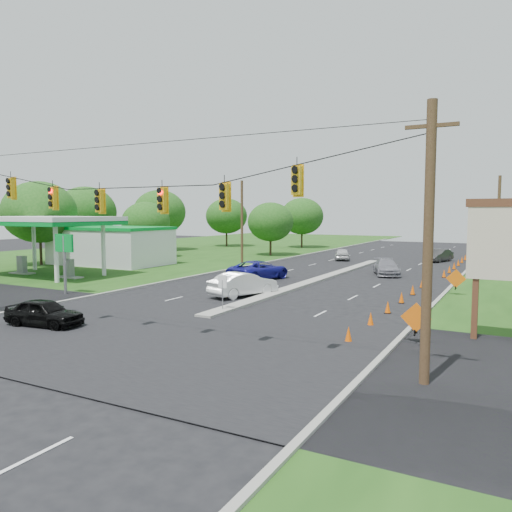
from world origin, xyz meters
The scene contains 40 objects.
ground centered at (0.00, 0.00, 0.00)m, with size 160.00×160.00×0.00m, color black.
grass_left centered at (-30.00, 20.00, 0.00)m, with size 40.00×160.00×0.06m, color #1E4714.
cross_street centered at (0.00, 0.00, 0.00)m, with size 160.00×14.00×0.02m, color black.
curb_left centered at (-10.10, 30.00, 0.00)m, with size 0.25×110.00×0.16m, color gray.
curb_right centered at (10.10, 30.00, 0.00)m, with size 0.25×110.00×0.16m, color gray.
median centered at (0.00, 21.00, 0.00)m, with size 1.00×34.00×0.18m, color gray.
median_sign centered at (0.00, 6.00, 1.46)m, with size 0.55×0.06×2.05m.
signal_span centered at (-0.05, -1.00, 4.97)m, with size 25.60×0.32×9.00m.
utility_pole_far_left centered at (-12.50, 30.00, 4.50)m, with size 0.28×0.28×9.00m, color #422D1C.
utility_pole_far_right centered at (12.50, 35.00, 4.50)m, with size 0.28×0.28×9.00m, color #422D1C.
gas_station centered at (-23.64, 20.24, 2.58)m, with size 18.40×19.70×5.20m.
cone_0 centered at (8.21, 3.00, 0.35)m, with size 0.32×0.32×0.70m, color #F15805.
cone_1 centered at (8.21, 6.50, 0.35)m, with size 0.32×0.32×0.70m, color #F15805.
cone_2 centered at (8.21, 10.00, 0.35)m, with size 0.32×0.32×0.70m, color #F15805.
cone_3 centered at (8.21, 13.50, 0.35)m, with size 0.32×0.32×0.70m, color #F15805.
cone_4 centered at (8.21, 17.00, 0.35)m, with size 0.32×0.32×0.70m, color #F15805.
cone_5 centered at (8.21, 20.50, 0.35)m, with size 0.32×0.32×0.70m, color #F15805.
cone_6 centered at (8.21, 24.00, 0.35)m, with size 0.32×0.32×0.70m, color #F15805.
cone_7 centered at (8.81, 27.50, 0.35)m, with size 0.32×0.32×0.70m, color #F15805.
cone_8 centered at (8.81, 31.00, 0.35)m, with size 0.32×0.32×0.70m, color #F15805.
cone_9 centered at (8.81, 34.50, 0.35)m, with size 0.32×0.32×0.70m, color #F15805.
cone_10 centered at (8.81, 38.00, 0.35)m, with size 0.32×0.32×0.70m, color #F15805.
cone_11 centered at (8.81, 41.50, 0.35)m, with size 0.32×0.32×0.70m, color #F15805.
cone_12 centered at (8.81, 45.00, 0.35)m, with size 0.32×0.32×0.70m, color #F15805.
work_sign_0 centered at (10.80, 4.00, 1.09)m, with size 1.27×0.58×1.37m.
work_sign_1 centered at (10.80, 18.00, 1.09)m, with size 1.27×0.58×1.37m.
work_sign_2 centered at (10.80, 32.00, 1.09)m, with size 1.27×0.58×1.37m.
tree_1 centered at (-30.00, 18.00, 5.58)m, with size 7.56×7.56×8.82m.
tree_2 centered at (-26.00, 30.00, 4.34)m, with size 5.88×5.88×6.86m.
tree_3 centered at (-32.00, 40.00, 5.58)m, with size 7.56×7.56×8.82m.
tree_4 centered at (-28.00, 52.00, 4.96)m, with size 6.72×6.72×7.84m.
tree_5 centered at (-14.00, 40.00, 4.34)m, with size 5.88×5.88×6.86m.
tree_6 centered at (-16.00, 55.00, 4.96)m, with size 6.72×6.72×7.84m.
tree_14 centered at (-34.00, 28.00, 5.58)m, with size 7.56×7.56×8.82m.
black_sedan centered at (-5.77, -1.11, 0.68)m, with size 1.60×3.98×1.36m, color black.
white_sedan centered at (-1.63, 11.19, 0.80)m, with size 1.70×4.86×1.60m, color white.
blue_pickup centered at (-4.54, 18.89, 0.79)m, with size 2.64×5.72×1.59m, color navy.
silver_car_far centered at (4.05, 26.88, 0.71)m, with size 1.98×4.86×1.41m, color gray.
silver_car_oncoming centered at (-3.92, 38.60, 0.69)m, with size 1.63×4.05×1.38m, color silver.
dark_car_receding centered at (6.35, 41.89, 0.70)m, with size 1.49×4.27×1.41m, color #2C2C2C.
Camera 1 is at (14.61, -17.31, 5.54)m, focal length 35.00 mm.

